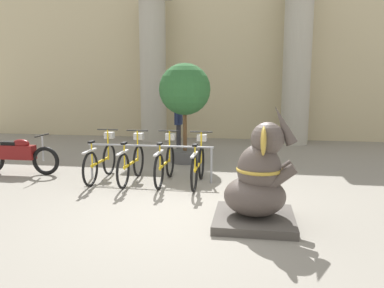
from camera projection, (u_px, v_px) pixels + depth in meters
ground_plane at (183, 214)px, 5.91m from camera, size 60.00×60.00×0.00m
building_facade at (225, 58)px, 13.83m from camera, size 20.00×0.20×6.00m
column_left at (153, 68)px, 13.30m from camera, size 1.16×1.16×5.16m
column_right at (297, 67)px, 12.52m from camera, size 1.16×1.16×5.16m
bike_rack at (150, 154)px, 7.89m from camera, size 2.72×0.05×0.77m
bicycle_0 at (101, 161)px, 8.00m from camera, size 0.48×1.72×1.05m
bicycle_1 at (132, 162)px, 7.83m from camera, size 0.48×1.72×1.05m
bicycle_2 at (165, 163)px, 7.78m from camera, size 0.48×1.72×1.05m
bicycle_3 at (198, 165)px, 7.61m from camera, size 0.48×1.72×1.05m
elephant_statue at (258, 184)px, 5.43m from camera, size 1.17×1.17×1.77m
motorcycle at (18, 155)px, 8.52m from camera, size 2.00×0.55×0.92m
person_pedestrian at (179, 119)px, 11.51m from camera, size 0.22×0.47×1.64m
potted_tree at (185, 94)px, 9.59m from camera, size 1.32×1.32×2.57m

